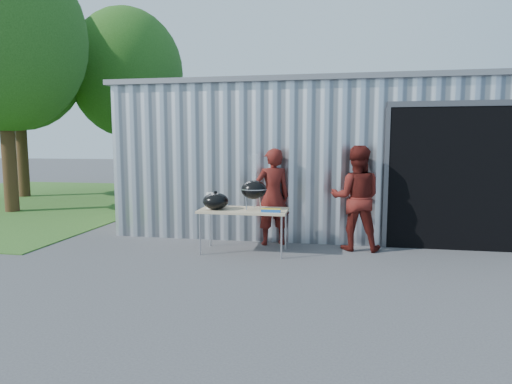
% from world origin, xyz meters
% --- Properties ---
extents(ground, '(80.00, 80.00, 0.00)m').
position_xyz_m(ground, '(0.00, 0.00, 0.00)').
color(ground, '#424245').
extents(building, '(8.20, 6.20, 3.10)m').
position_xyz_m(building, '(0.92, 4.59, 1.54)').
color(building, silver).
rests_on(building, ground).
extents(grass_patch, '(10.00, 12.00, 0.02)m').
position_xyz_m(grass_patch, '(-9.00, 6.00, 0.01)').
color(grass_patch, '#2D591E').
rests_on(grass_patch, ground).
extents(tree_left, '(4.29, 4.29, 7.11)m').
position_xyz_m(tree_left, '(-7.50, 4.00, 4.63)').
color(tree_left, '#442D19').
rests_on(tree_left, ground).
extents(tree_mid, '(4.53, 4.53, 7.51)m').
position_xyz_m(tree_mid, '(-9.50, 7.00, 4.89)').
color(tree_mid, '#442D19').
rests_on(tree_mid, ground).
extents(tree_far, '(4.12, 4.12, 6.82)m').
position_xyz_m(tree_far, '(-6.50, 9.00, 4.44)').
color(tree_far, '#442D19').
rests_on(tree_far, ground).
extents(folding_table, '(1.50, 0.75, 0.75)m').
position_xyz_m(folding_table, '(-0.37, 0.89, 0.71)').
color(folding_table, tan).
rests_on(folding_table, ground).
extents(kettle_grill, '(0.44, 0.44, 0.94)m').
position_xyz_m(kettle_grill, '(-0.20, 0.91, 1.17)').
color(kettle_grill, black).
rests_on(kettle_grill, folding_table).
extents(grill_lid, '(0.44, 0.44, 0.32)m').
position_xyz_m(grill_lid, '(-0.84, 0.79, 0.89)').
color(grill_lid, black).
rests_on(grill_lid, folding_table).
extents(paper_towels, '(0.12, 0.12, 0.28)m').
position_xyz_m(paper_towels, '(-0.95, 0.84, 0.89)').
color(paper_towels, white).
rests_on(paper_towels, folding_table).
extents(white_tub, '(0.20, 0.15, 0.10)m').
position_xyz_m(white_tub, '(-0.92, 1.09, 0.80)').
color(white_tub, white).
rests_on(white_tub, folding_table).
extents(foil_box, '(0.32, 0.05, 0.06)m').
position_xyz_m(foil_box, '(0.14, 0.64, 0.78)').
color(foil_box, '#1951A6').
rests_on(foil_box, folding_table).
extents(person_cook, '(0.76, 0.65, 1.78)m').
position_xyz_m(person_cook, '(0.04, 1.53, 0.89)').
color(person_cook, '#531511').
rests_on(person_cook, ground).
extents(person_bystander, '(0.92, 0.73, 1.84)m').
position_xyz_m(person_bystander, '(1.53, 1.42, 0.92)').
color(person_bystander, '#531511').
rests_on(person_bystander, ground).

